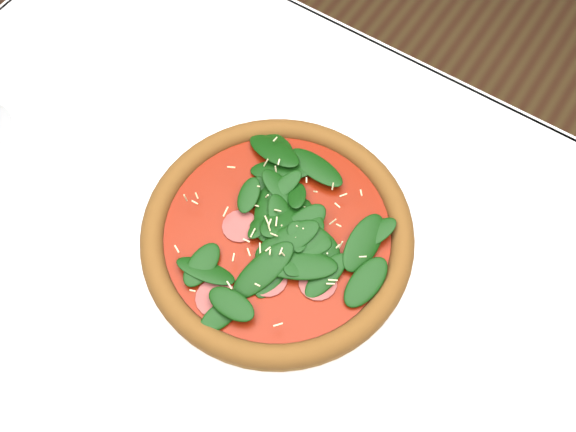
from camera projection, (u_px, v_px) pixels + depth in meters
The scene contains 4 objects.
ground at pixel (280, 406), 1.44m from camera, with size 6.00×6.00×0.00m, color brown.
dining_table at pixel (275, 312), 0.86m from camera, with size 1.21×0.81×0.75m.
plate at pixel (278, 240), 0.79m from camera, with size 0.38×0.38×0.02m.
pizza at pixel (277, 232), 0.77m from camera, with size 0.41×0.41×0.04m.
Camera 1 is at (0.17, -0.22, 1.47)m, focal length 40.00 mm.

